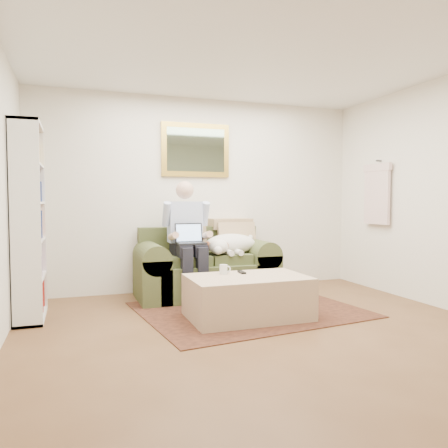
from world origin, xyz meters
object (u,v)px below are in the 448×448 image
sofa (205,273)px  bookshelf (29,222)px  ottoman (248,297)px  seated_man (189,241)px  sleeping_dog (231,244)px  laptop (190,238)px  coffee_mug (223,269)px

sofa → bookshelf: size_ratio=0.87×
ottoman → bookshelf: bearing=160.7°
seated_man → ottoman: seated_man is taller
seated_man → bookshelf: size_ratio=0.73×
seated_man → ottoman: size_ratio=1.21×
sofa → sleeping_dog: (0.31, -0.09, 0.36)m
laptop → sleeping_dog: bearing=13.6°
seated_man → coffee_mug: (0.17, -0.81, -0.24)m
seated_man → laptop: size_ratio=4.33×
sofa → ottoman: 1.18m
coffee_mug → laptop: bearing=103.1°
seated_man → bookshelf: 1.80m
sleeping_dog → ottoman: (-0.21, -1.08, -0.44)m
coffee_mug → bookshelf: bookshelf is taller
ottoman → coffee_mug: coffee_mug is taller
sofa → ottoman: size_ratio=1.44×
seated_man → bookshelf: (-1.76, -0.27, 0.27)m
seated_man → laptop: (0.00, -0.07, 0.04)m
bookshelf → coffee_mug: bearing=-15.6°
coffee_mug → bookshelf: size_ratio=0.05×
bookshelf → ottoman: bearing=-19.3°
sofa → seated_man: (-0.26, -0.16, 0.43)m
laptop → sofa: bearing=41.0°
ottoman → seated_man: bearing=109.8°
laptop → bookshelf: (-1.76, -0.20, 0.23)m
laptop → bookshelf: bearing=-173.5°
bookshelf → sofa: bearing=12.0°
coffee_mug → sofa: bearing=84.7°
sleeping_dog → ottoman: 1.19m
sofa → bookshelf: 2.18m
coffee_mug → bookshelf: bearing=164.4°
seated_man → bookshelf: bearing=-171.3°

